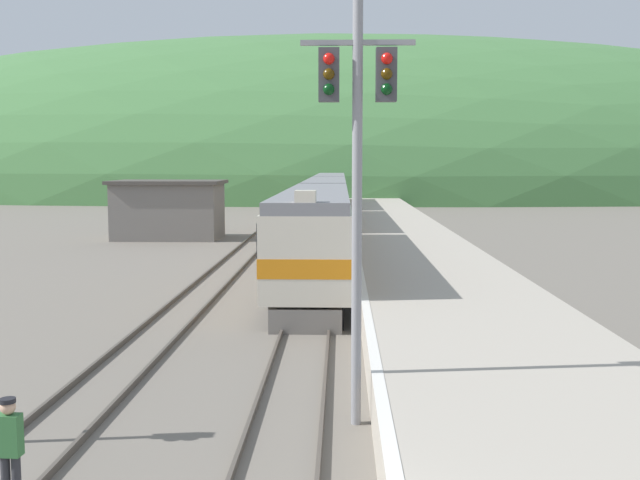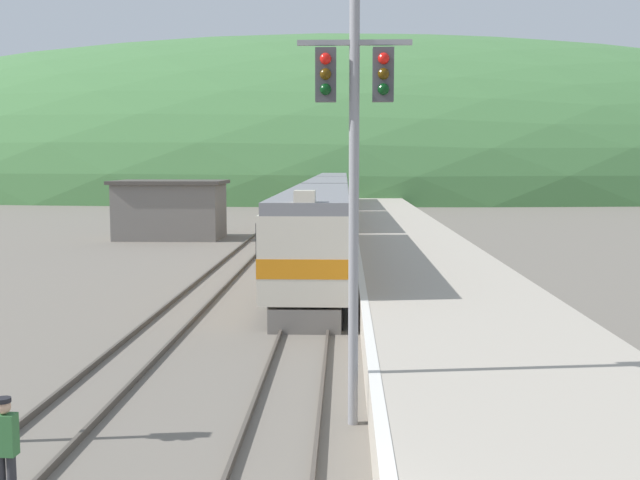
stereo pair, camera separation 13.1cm
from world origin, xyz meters
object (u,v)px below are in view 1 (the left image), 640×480
carriage_third (331,193)px  carriage_second (326,205)px  express_train_lead_car (316,232)px  track_worker (10,446)px  signal_mast_main (357,147)px

carriage_third → carriage_second: bearing=-90.0°
carriage_second → express_train_lead_car: bearing=-90.0°
express_train_lead_car → carriage_third: size_ratio=1.03×
express_train_lead_car → carriage_third: bearing=90.0°
carriage_third → track_worker: bearing=-93.5°
carriage_second → track_worker: size_ratio=11.55×
express_train_lead_car → carriage_second: size_ratio=1.03×
carriage_second → track_worker: (-3.90, -42.97, -1.21)m
express_train_lead_car → signal_mast_main: size_ratio=2.44×
signal_mast_main → track_worker: signal_mast_main is taller
track_worker → carriage_second: bearing=84.8°
carriage_second → signal_mast_main: (1.40, -39.12, 3.35)m
express_train_lead_car → track_worker: express_train_lead_car is taller
express_train_lead_car → signal_mast_main: 18.14m
carriage_second → signal_mast_main: size_ratio=2.37×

